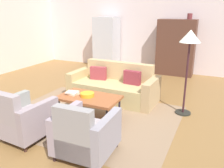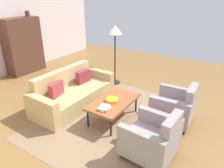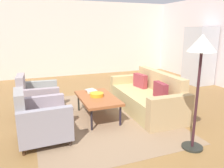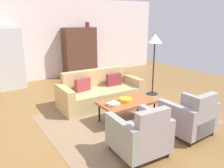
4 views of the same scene
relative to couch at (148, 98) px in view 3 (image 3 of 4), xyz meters
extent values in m
plane|color=brown|center=(-0.01, -1.08, -0.29)|extent=(10.70, 10.70, 0.00)
cube|color=beige|center=(-4.46, -1.08, 1.11)|extent=(0.12, 8.66, 2.80)
cube|color=#886C50|center=(0.00, -1.14, -0.28)|extent=(3.40, 2.60, 0.01)
cube|color=tan|center=(0.00, -0.09, -0.08)|extent=(1.76, 0.94, 0.42)
cube|color=tan|center=(0.01, 0.27, 0.14)|extent=(1.74, 0.22, 0.86)
cube|color=tan|center=(0.96, -0.11, 0.02)|extent=(0.20, 0.90, 0.62)
cube|color=tan|center=(-0.96, -0.06, 0.02)|extent=(0.20, 0.90, 0.62)
cube|color=maroon|center=(0.45, 0.00, 0.29)|extent=(0.41, 0.15, 0.32)
cube|color=#94363B|center=(-0.45, 0.02, 0.29)|extent=(0.41, 0.19, 0.32)
cylinder|color=black|center=(-0.53, -0.91, -0.09)|extent=(0.04, 0.04, 0.40)
cylinder|color=black|center=(0.53, -0.91, -0.09)|extent=(0.04, 0.04, 0.40)
cylinder|color=black|center=(-0.53, -1.47, -0.09)|extent=(0.04, 0.04, 0.40)
cylinder|color=black|center=(0.53, -1.47, -0.09)|extent=(0.04, 0.04, 0.40)
cube|color=brown|center=(0.00, -1.19, 0.13)|extent=(1.20, 0.70, 0.05)
cylinder|color=#392A11|center=(-0.92, -1.93, -0.24)|extent=(0.05, 0.05, 0.10)
cylinder|color=#38261E|center=(-0.24, -1.97, -0.24)|extent=(0.05, 0.05, 0.10)
cylinder|color=#322D1D|center=(-0.96, -2.61, -0.24)|extent=(0.05, 0.05, 0.10)
cylinder|color=#3B231B|center=(-0.28, -2.65, -0.24)|extent=(0.05, 0.05, 0.10)
cube|color=gray|center=(-0.60, -2.29, -0.04)|extent=(0.61, 0.83, 0.30)
cube|color=gray|center=(-0.62, -2.62, 0.20)|extent=(0.57, 0.17, 0.78)
cube|color=gray|center=(-0.94, -2.27, 0.09)|extent=(0.17, 0.81, 0.56)
cube|color=gray|center=(-0.26, -2.31, 0.09)|extent=(0.17, 0.81, 0.56)
cylinder|color=#342913|center=(0.24, -1.96, -0.24)|extent=(0.05, 0.05, 0.10)
cylinder|color=#372821|center=(0.92, -1.93, -0.24)|extent=(0.05, 0.05, 0.10)
cylinder|color=black|center=(0.27, -2.64, -0.24)|extent=(0.05, 0.05, 0.10)
cylinder|color=#3D2615|center=(0.95, -2.61, -0.24)|extent=(0.05, 0.05, 0.10)
cube|color=#9C8F91|center=(0.60, -2.29, -0.04)|extent=(0.59, 0.82, 0.30)
cube|color=gray|center=(0.61, -2.62, 0.20)|extent=(0.57, 0.16, 0.78)
cube|color=gray|center=(0.26, -2.30, 0.09)|extent=(0.15, 0.80, 0.56)
cube|color=gray|center=(0.94, -2.27, 0.09)|extent=(0.15, 0.80, 0.56)
cylinder|color=orange|center=(-0.04, -1.19, 0.19)|extent=(0.28, 0.28, 0.07)
cube|color=beige|center=(-0.38, -1.21, 0.17)|extent=(0.27, 0.21, 0.03)
cube|color=beige|center=(-0.38, -1.21, 0.20)|extent=(0.27, 0.23, 0.02)
cube|color=#B7BABF|center=(-1.60, 2.80, 0.64)|extent=(0.80, 0.70, 1.85)
cylinder|color=#99999E|center=(-1.55, 3.17, 0.73)|extent=(0.02, 0.02, 0.70)
cylinder|color=black|center=(1.67, -0.19, -0.27)|extent=(0.32, 0.32, 0.03)
cylinder|color=#371B20|center=(1.67, -0.19, 0.47)|extent=(0.04, 0.04, 1.45)
cone|color=silver|center=(1.67, -0.19, 1.31)|extent=(0.40, 0.40, 0.24)
camera|label=1|loc=(2.23, -4.87, 1.77)|focal=37.30mm
camera|label=2|loc=(-3.28, -3.25, 2.29)|focal=33.38mm
camera|label=3|loc=(4.07, -2.44, 1.50)|focal=35.25mm
camera|label=4|loc=(-2.80, -4.84, 1.88)|focal=36.86mm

